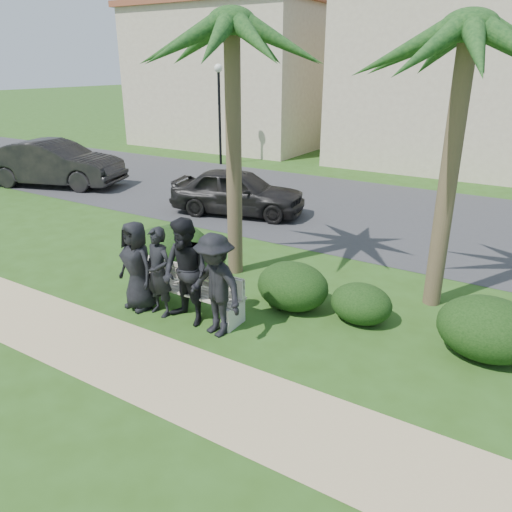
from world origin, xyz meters
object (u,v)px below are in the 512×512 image
object	(u,v)px
man_c	(186,273)
man_b	(159,272)
palm_left	(232,26)
car_a	(238,192)
street_lamp	(219,97)
palm_right	(469,31)
park_bench	(186,293)
man_d	(215,285)
man_a	(137,266)
car_b	(55,164)

from	to	relation	value
man_c	man_b	bearing A→B (deg)	-167.21
palm_left	car_a	distance (m)	6.21
street_lamp	palm_left	bearing A→B (deg)	-52.73
palm_right	palm_left	bearing A→B (deg)	-170.16
park_bench	man_b	xyz separation A→B (m)	(-0.32, -0.34, 0.47)
street_lamp	palm_right	size ratio (longest dim) A/B	0.74
palm_right	man_b	bearing A→B (deg)	-142.97
man_b	man_d	distance (m)	1.28
man_b	man_a	bearing A→B (deg)	-170.35
park_bench	man_c	size ratio (longest dim) A/B	1.21
palm_left	street_lamp	bearing A→B (deg)	127.27
man_a	street_lamp	bearing A→B (deg)	128.33
man_a	man_d	distance (m)	1.79
man_b	car_b	world-z (taller)	car_b
palm_right	car_a	size ratio (longest dim) A/B	1.43
palm_right	car_b	bearing A→B (deg)	169.82
street_lamp	palm_right	xyz separation A→B (m)	(11.70, -9.31, 1.84)
park_bench	man_c	distance (m)	0.73
man_d	car_b	bearing A→B (deg)	166.28
car_a	man_c	bearing A→B (deg)	-168.36
man_a	car_a	distance (m)	6.48
park_bench	man_d	distance (m)	1.16
man_a	palm_left	distance (m)	4.80
man_a	man_b	size ratio (longest dim) A/B	1.02
park_bench	palm_right	distance (m)	6.44
man_c	car_a	distance (m)	6.87
man_a	man_d	bearing A→B (deg)	8.14
man_a	man_c	bearing A→B (deg)	10.66
man_c	palm_right	size ratio (longest dim) A/B	0.33
street_lamp	palm_right	world-z (taller)	palm_right
park_bench	man_a	xyz separation A→B (m)	(-0.83, -0.36, 0.48)
man_d	palm_left	xyz separation A→B (m)	(-1.25, 2.42, 4.07)
street_lamp	car_b	world-z (taller)	street_lamp
park_bench	man_a	bearing A→B (deg)	-157.35
man_b	car_b	size ratio (longest dim) A/B	0.33
man_a	car_b	world-z (taller)	man_a
park_bench	car_b	bearing A→B (deg)	152.57
park_bench	palm_left	distance (m)	5.04
man_a	palm_right	xyz separation A→B (m)	(4.61, 3.11, 3.94)
car_a	man_d	bearing A→B (deg)	-163.84
man_b	man_d	xyz separation A→B (m)	(1.28, -0.04, 0.07)
man_a	car_b	xyz separation A→B (m)	(-9.79, 5.70, -0.01)
street_lamp	park_bench	world-z (taller)	street_lamp
man_a	man_c	size ratio (longest dim) A/B	0.89
man_b	man_d	world-z (taller)	man_d
car_b	man_a	bearing A→B (deg)	-139.05
street_lamp	palm_left	world-z (taller)	palm_left
park_bench	car_a	size ratio (longest dim) A/B	0.57
street_lamp	man_b	distance (m)	14.70
park_bench	palm_right	bearing A→B (deg)	35.30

